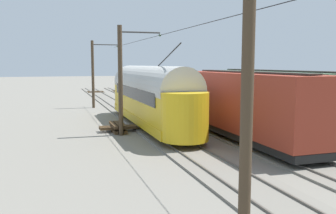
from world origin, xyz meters
TOP-DOWN VIEW (x-y plane):
  - ground_plane at (0.00, 0.00)m, footprint 220.00×220.00m
  - track_streetcar_siding at (-4.04, -0.31)m, footprint 2.80×80.00m
  - track_adjacent_siding at (0.00, -0.31)m, footprint 2.80×80.00m
  - track_third_siding at (4.04, -0.31)m, footprint 2.80×80.00m
  - vintage_streetcar at (4.04, 2.07)m, footprint 2.65×16.57m
  - boxcar_adjacent at (-0.00, 8.42)m, footprint 2.96×12.55m
  - boxcar_far_siding at (-4.04, 4.98)m, footprint 2.96×13.87m
  - catenary_pole_foreground at (6.50, -10.60)m, footprint 2.76×0.28m
  - catenary_pole_mid_near at (6.50, 4.59)m, footprint 2.76×0.28m
  - catenary_pole_mid_far at (6.50, 19.77)m, footprint 2.76×0.28m
  - overhead_wire_run at (4.10, 3.90)m, footprint 2.56×34.37m
  - switch_stand at (-5.40, -10.13)m, footprint 0.50×0.30m
  - spare_tie_stack at (6.55, 3.22)m, footprint 2.40×2.40m

SIDE VIEW (x-z plane):
  - ground_plane at x=0.00m, z-range 0.00..0.00m
  - track_streetcar_siding at x=-4.04m, z-range -0.04..0.14m
  - track_adjacent_siding at x=0.00m, z-range -0.04..0.14m
  - track_third_siding at x=4.04m, z-range -0.04..0.14m
  - spare_tie_stack at x=6.55m, z-range 0.00..0.54m
  - switch_stand at x=-5.40m, z-range 0.08..1.32m
  - boxcar_adjacent at x=0.00m, z-range 0.24..4.09m
  - boxcar_far_siding at x=-4.04m, z-range 0.24..4.09m
  - vintage_streetcar at x=4.04m, z-range -0.44..4.95m
  - catenary_pole_foreground at x=6.50m, z-range 0.16..6.93m
  - catenary_pole_mid_near at x=6.50m, z-range 0.16..6.93m
  - catenary_pole_mid_far at x=6.50m, z-range 0.16..6.93m
  - overhead_wire_run at x=4.10m, z-range 6.14..6.32m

